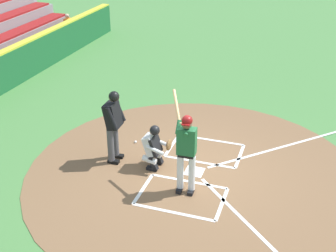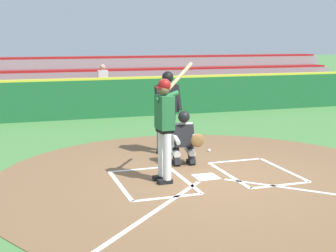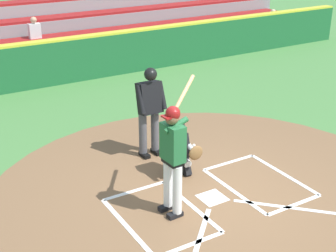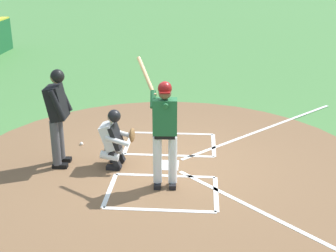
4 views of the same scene
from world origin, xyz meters
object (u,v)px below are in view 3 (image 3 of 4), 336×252
(catcher, at_px, (179,148))
(baseball, at_px, (194,146))
(batter, at_px, (173,152))
(plate_umpire, at_px, (150,106))

(catcher, relative_size, baseball, 15.27)
(batter, height_order, baseball, batter)
(baseball, bearing_deg, catcher, 43.37)
(batter, distance_m, plate_umpire, 2.14)
(plate_umpire, bearing_deg, batter, 70.69)
(batter, xyz_separation_m, catcher, (-0.74, -0.99, -0.51))
(plate_umpire, xyz_separation_m, baseball, (-0.97, 0.14, -1.04))
(catcher, bearing_deg, batter, 53.32)
(batter, relative_size, catcher, 1.88)
(plate_umpire, height_order, baseball, plate_umpire)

